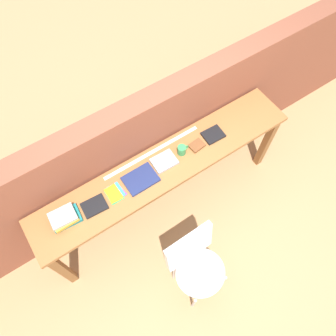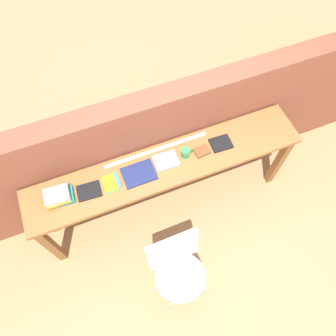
{
  "view_description": "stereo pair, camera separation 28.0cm",
  "coord_description": "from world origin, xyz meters",
  "px_view_note": "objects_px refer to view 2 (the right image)",
  "views": [
    {
      "loc": [
        -0.74,
        -0.86,
        3.37
      ],
      "look_at": [
        0.0,
        0.25,
        0.9
      ],
      "focal_mm": 35.0,
      "sensor_mm": 36.0,
      "label": 1
    },
    {
      "loc": [
        -0.49,
        -0.99,
        3.37
      ],
      "look_at": [
        0.0,
        0.25,
        0.9
      ],
      "focal_mm": 35.0,
      "sensor_mm": 36.0,
      "label": 2
    }
  ],
  "objects_px": {
    "book_stack_leftmost": "(58,197)",
    "mug": "(186,153)",
    "chair_white_moulded": "(178,268)",
    "book_repair_rightmost": "(221,143)",
    "leather_journal_brown": "(202,151)",
    "magazine_cycling": "(89,191)",
    "book_open_centre": "(139,174)",
    "pamphlet_pile_colourful": "(111,182)"
  },
  "relations": [
    {
      "from": "book_stack_leftmost",
      "to": "mug",
      "type": "relative_size",
      "value": 2.17
    },
    {
      "from": "leather_journal_brown",
      "to": "pamphlet_pile_colourful",
      "type": "bearing_deg",
      "value": 174.43
    },
    {
      "from": "mug",
      "to": "magazine_cycling",
      "type": "bearing_deg",
      "value": -178.26
    },
    {
      "from": "book_stack_leftmost",
      "to": "book_open_centre",
      "type": "bearing_deg",
      "value": -2.24
    },
    {
      "from": "magazine_cycling",
      "to": "book_open_centre",
      "type": "relative_size",
      "value": 0.7
    },
    {
      "from": "pamphlet_pile_colourful",
      "to": "book_open_centre",
      "type": "xyz_separation_m",
      "value": [
        0.25,
        -0.01,
        0.0
      ]
    },
    {
      "from": "book_stack_leftmost",
      "to": "magazine_cycling",
      "type": "relative_size",
      "value": 1.22
    },
    {
      "from": "mug",
      "to": "leather_journal_brown",
      "type": "relative_size",
      "value": 0.85
    },
    {
      "from": "pamphlet_pile_colourful",
      "to": "mug",
      "type": "bearing_deg",
      "value": 1.32
    },
    {
      "from": "chair_white_moulded",
      "to": "leather_journal_brown",
      "type": "height_order",
      "value": "leather_journal_brown"
    },
    {
      "from": "chair_white_moulded",
      "to": "magazine_cycling",
      "type": "height_order",
      "value": "magazine_cycling"
    },
    {
      "from": "book_open_centre",
      "to": "mug",
      "type": "xyz_separation_m",
      "value": [
        0.44,
        0.03,
        0.03
      ]
    },
    {
      "from": "book_stack_leftmost",
      "to": "mug",
      "type": "xyz_separation_m",
      "value": [
        1.12,
        -0.0,
        0.0
      ]
    },
    {
      "from": "magazine_cycling",
      "to": "chair_white_moulded",
      "type": "bearing_deg",
      "value": -54.32
    },
    {
      "from": "pamphlet_pile_colourful",
      "to": "mug",
      "type": "relative_size",
      "value": 1.56
    },
    {
      "from": "book_repair_rightmost",
      "to": "book_open_centre",
      "type": "bearing_deg",
      "value": -176.16
    },
    {
      "from": "book_stack_leftmost",
      "to": "magazine_cycling",
      "type": "height_order",
      "value": "book_stack_leftmost"
    },
    {
      "from": "pamphlet_pile_colourful",
      "to": "book_repair_rightmost",
      "type": "bearing_deg",
      "value": 0.41
    },
    {
      "from": "pamphlet_pile_colourful",
      "to": "book_open_centre",
      "type": "relative_size",
      "value": 0.62
    },
    {
      "from": "mug",
      "to": "leather_journal_brown",
      "type": "xyz_separation_m",
      "value": [
        0.15,
        -0.02,
        -0.03
      ]
    },
    {
      "from": "book_stack_leftmost",
      "to": "book_repair_rightmost",
      "type": "bearing_deg",
      "value": -0.35
    },
    {
      "from": "book_open_centre",
      "to": "book_repair_rightmost",
      "type": "distance_m",
      "value": 0.79
    },
    {
      "from": "mug",
      "to": "leather_journal_brown",
      "type": "height_order",
      "value": "mug"
    },
    {
      "from": "book_open_centre",
      "to": "mug",
      "type": "height_order",
      "value": "mug"
    },
    {
      "from": "mug",
      "to": "book_repair_rightmost",
      "type": "distance_m",
      "value": 0.34
    },
    {
      "from": "pamphlet_pile_colourful",
      "to": "leather_journal_brown",
      "type": "distance_m",
      "value": 0.84
    },
    {
      "from": "magazine_cycling",
      "to": "book_open_centre",
      "type": "distance_m",
      "value": 0.44
    },
    {
      "from": "chair_white_moulded",
      "to": "book_repair_rightmost",
      "type": "xyz_separation_m",
      "value": [
        0.74,
        0.8,
        0.36
      ]
    },
    {
      "from": "leather_journal_brown",
      "to": "book_repair_rightmost",
      "type": "xyz_separation_m",
      "value": [
        0.19,
        0.01,
        -0.0
      ]
    },
    {
      "from": "chair_white_moulded",
      "to": "book_repair_rightmost",
      "type": "height_order",
      "value": "book_repair_rightmost"
    },
    {
      "from": "book_stack_leftmost",
      "to": "magazine_cycling",
      "type": "xyz_separation_m",
      "value": [
        0.24,
        -0.03,
        -0.03
      ]
    },
    {
      "from": "magazine_cycling",
      "to": "leather_journal_brown",
      "type": "bearing_deg",
      "value": 4.23
    },
    {
      "from": "magazine_cycling",
      "to": "book_open_centre",
      "type": "height_order",
      "value": "book_open_centre"
    },
    {
      "from": "book_stack_leftmost",
      "to": "leather_journal_brown",
      "type": "distance_m",
      "value": 1.27
    },
    {
      "from": "magazine_cycling",
      "to": "pamphlet_pile_colourful",
      "type": "relative_size",
      "value": 1.14
    },
    {
      "from": "leather_journal_brown",
      "to": "book_repair_rightmost",
      "type": "height_order",
      "value": "same"
    },
    {
      "from": "book_stack_leftmost",
      "to": "book_open_centre",
      "type": "distance_m",
      "value": 0.68
    },
    {
      "from": "book_stack_leftmost",
      "to": "book_repair_rightmost",
      "type": "xyz_separation_m",
      "value": [
        1.47,
        -0.01,
        -0.03
      ]
    },
    {
      "from": "magazine_cycling",
      "to": "mug",
      "type": "relative_size",
      "value": 1.78
    },
    {
      "from": "magazine_cycling",
      "to": "leather_journal_brown",
      "type": "relative_size",
      "value": 1.5
    },
    {
      "from": "book_stack_leftmost",
      "to": "book_repair_rightmost",
      "type": "distance_m",
      "value": 1.47
    },
    {
      "from": "book_open_centre",
      "to": "book_repair_rightmost",
      "type": "height_order",
      "value": "book_repair_rightmost"
    }
  ]
}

